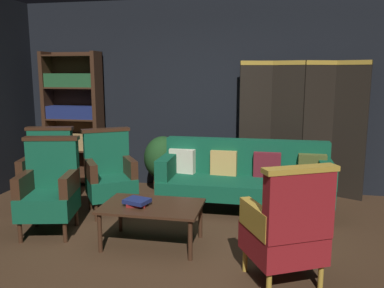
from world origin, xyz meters
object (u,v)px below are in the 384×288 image
bookshelf (74,116)px  velvet_couch (244,175)px  potted_plant (163,161)px  folding_screen (302,127)px  armchair_wing_far (49,189)px  book_navy_cloth (137,201)px  armchair_wing_left (48,171)px  armchair_wing_right (110,173)px  armchair_gilt_accent (287,228)px  book_red_leather (137,204)px  coffee_table (152,209)px

bookshelf → velvet_couch: bookshelf is taller
potted_plant → folding_screen: bearing=8.0°
armchair_wing_far → book_navy_cloth: (1.06, -0.16, -0.02)m
bookshelf → armchair_wing_left: size_ratio=1.97×
armchair_wing_right → potted_plant: (0.45, 0.88, -0.01)m
armchair_wing_far → armchair_gilt_accent: bearing=-14.5°
bookshelf → potted_plant: bearing=-9.7°
velvet_couch → book_red_leather: 1.64m
armchair_wing_left → armchair_wing_far: (0.45, -0.73, 0.00)m
armchair_wing_left → armchair_wing_right: size_ratio=1.00×
potted_plant → book_navy_cloth: 1.81m
book_red_leather → armchair_wing_left: bearing=149.5°
book_navy_cloth → armchair_wing_right: bearing=126.2°
armchair_wing_right → armchair_gilt_accent: bearing=-33.5°
armchair_wing_left → book_red_leather: armchair_wing_left is taller
folding_screen → bookshelf: size_ratio=0.93×
coffee_table → book_red_leather: size_ratio=5.26×
bookshelf → potted_plant: (1.49, -0.25, -0.58)m
folding_screen → book_navy_cloth: 2.73m
bookshelf → book_red_leather: 2.75m
potted_plant → book_red_leather: (0.23, -1.80, -0.05)m
velvet_couch → potted_plant: (-1.21, 0.48, 0.03)m
velvet_couch → book_navy_cloth: velvet_couch is taller
armchair_wing_far → coffee_table: bearing=-5.2°
velvet_couch → armchair_gilt_accent: bearing=-75.5°
folding_screen → coffee_table: size_ratio=1.90×
armchair_wing_left → coffee_table: bearing=-26.9°
armchair_gilt_accent → armchair_wing_left: bearing=155.1°
book_red_leather → potted_plant: bearing=97.1°
potted_plant → coffee_table: bearing=-78.2°
potted_plant → armchair_wing_right: bearing=-117.2°
coffee_table → armchair_wing_left: (-1.64, 0.84, 0.12)m
armchair_wing_far → armchair_wing_left: bearing=121.9°
book_red_leather → book_navy_cloth: bearing=0.0°
bookshelf → coffee_table: bearing=-47.1°
armchair_wing_far → book_red_leather: 1.07m
potted_plant → book_red_leather: potted_plant is taller
bookshelf → folding_screen: bearing=0.3°
armchair_gilt_accent → book_red_leather: armchair_gilt_accent is taller
bookshelf → potted_plant: size_ratio=2.45×
folding_screen → armchair_gilt_accent: folding_screen is taller
bookshelf → armchair_gilt_accent: bearing=-38.7°
coffee_table → book_navy_cloth: 0.18m
velvet_couch → coffee_table: 1.52m
coffee_table → armchair_gilt_accent: size_ratio=0.96×
armchair_wing_right → book_navy_cloth: armchair_wing_right is taller
book_navy_cloth → book_red_leather: bearing=0.0°
potted_plant → armchair_gilt_accent: bearing=-53.8°
coffee_table → potted_plant: size_ratio=1.19×
coffee_table → armchair_wing_right: bearing=133.1°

